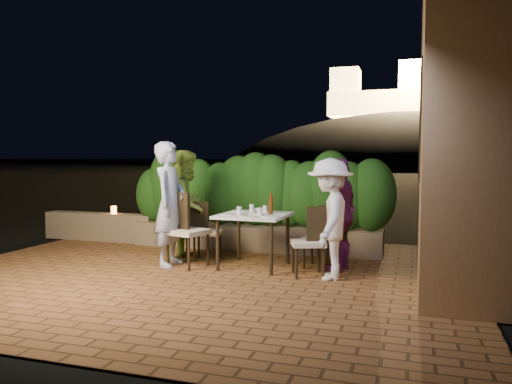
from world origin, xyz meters
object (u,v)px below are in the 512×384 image
at_px(diner_green, 187,205).
at_px(chair_left_front, 188,230).
at_px(chair_left_back, 207,231).
at_px(parapet_lamp, 114,210).
at_px(dining_table, 254,241).
at_px(beer_bottle, 271,203).
at_px(diner_white, 330,219).
at_px(chair_right_front, 308,241).
at_px(diner_purple, 341,214).
at_px(chair_right_back, 319,236).
at_px(bowl, 260,210).
at_px(diner_blue, 170,204).

bearing_deg(diner_green, chair_left_front, -153.93).
height_order(chair_left_back, parapet_lamp, chair_left_back).
relative_size(dining_table, chair_left_front, 0.89).
height_order(beer_bottle, diner_white, diner_white).
distance_m(beer_bottle, diner_white, 0.98).
xyz_separation_m(chair_right_front, diner_green, (-1.98, 0.55, 0.37)).
xyz_separation_m(dining_table, diner_green, (-1.16, 0.28, 0.45)).
bearing_deg(diner_purple, diner_white, 6.03).
bearing_deg(dining_table, chair_right_back, 15.66).
distance_m(chair_left_front, parapet_lamp, 2.68).
bearing_deg(chair_right_back, chair_right_front, 91.31).
bearing_deg(bowl, diner_blue, -153.92).
height_order(dining_table, parapet_lamp, dining_table).
distance_m(beer_bottle, chair_right_back, 0.82).
bearing_deg(chair_right_front, diner_blue, -21.00).
distance_m(chair_right_back, diner_white, 0.70).
distance_m(chair_left_back, diner_white, 2.04).
xyz_separation_m(chair_right_front, diner_purple, (0.35, 0.46, 0.31)).
height_order(dining_table, chair_left_front, chair_left_front).
bearing_deg(diner_white, dining_table, -110.29).
relative_size(dining_table, diner_blue, 0.53).
height_order(chair_right_back, diner_white, diner_white).
relative_size(beer_bottle, diner_green, 0.18).
relative_size(dining_table, parapet_lamp, 6.60).
bearing_deg(dining_table, diner_green, 166.24).
bearing_deg(chair_left_back, bowl, -7.86).
relative_size(beer_bottle, diner_white, 0.20).
bearing_deg(diner_white, chair_left_back, -110.48).
distance_m(dining_table, chair_right_front, 0.87).
relative_size(diner_green, diner_white, 1.07).
relative_size(diner_blue, parapet_lamp, 12.56).
bearing_deg(bowl, diner_purple, -5.82).
bearing_deg(beer_bottle, chair_right_front, -28.35).
height_order(dining_table, diner_purple, diner_purple).
distance_m(beer_bottle, chair_left_front, 1.23).
height_order(beer_bottle, chair_right_back, beer_bottle).
bearing_deg(parapet_lamp, chair_left_front, -34.46).
distance_m(bowl, diner_blue, 1.30).
height_order(diner_blue, parapet_lamp, diner_blue).
xyz_separation_m(diner_white, parapet_lamp, (-4.22, 1.60, -0.20)).
distance_m(beer_bottle, chair_left_back, 1.16).
bearing_deg(diner_purple, diner_blue, -66.62).
bearing_deg(dining_table, diner_white, -16.46).
relative_size(bowl, chair_right_front, 0.21).
bearing_deg(bowl, chair_right_back, -4.72).
xyz_separation_m(beer_bottle, chair_left_back, (-1.04, 0.19, -0.46)).
relative_size(dining_table, chair_right_back, 1.05).
xyz_separation_m(chair_left_front, chair_left_back, (0.09, 0.49, -0.08)).
xyz_separation_m(diner_blue, diner_purple, (2.35, 0.45, -0.12)).
height_order(chair_left_back, diner_white, diner_white).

